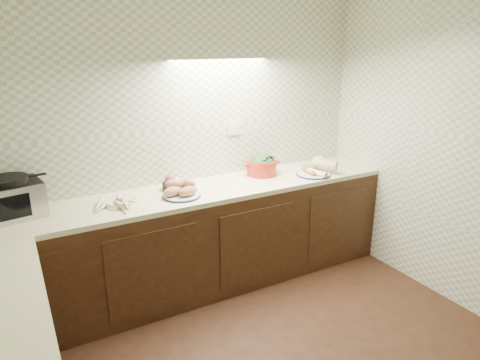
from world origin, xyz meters
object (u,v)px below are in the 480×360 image
sweet_potato_plate (181,190)px  veg_plate (316,167)px  toaster_oven (10,199)px  parsnip_pile (111,203)px  onion_bowl (172,184)px  dutch_oven (262,165)px

sweet_potato_plate → veg_plate: 1.33m
toaster_oven → parsnip_pile: (0.64, -0.15, -0.10)m
toaster_oven → veg_plate: size_ratio=1.11×
sweet_potato_plate → veg_plate: size_ratio=0.76×
onion_bowl → sweet_potato_plate: bearing=-88.2°
parsnip_pile → dutch_oven: 1.41m
parsnip_pile → veg_plate: veg_plate is taller
sweet_potato_plate → onion_bowl: size_ratio=1.84×
toaster_oven → parsnip_pile: size_ratio=1.33×
dutch_oven → veg_plate: size_ratio=0.84×
parsnip_pile → dutch_oven: size_ratio=0.99×
dutch_oven → sweet_potato_plate: bearing=-162.5°
parsnip_pile → veg_plate: 1.88m
toaster_oven → onion_bowl: (1.18, 0.01, -0.09)m
dutch_oven → veg_plate: (0.47, -0.20, -0.04)m
toaster_oven → dutch_oven: toaster_oven is taller
dutch_oven → veg_plate: dutch_oven is taller
sweet_potato_plate → onion_bowl: sweet_potato_plate is taller
sweet_potato_plate → dutch_oven: size_ratio=0.91×
toaster_oven → dutch_oven: size_ratio=1.32×
toaster_oven → parsnip_pile: bearing=-22.9°
toaster_oven → onion_bowl: toaster_oven is taller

